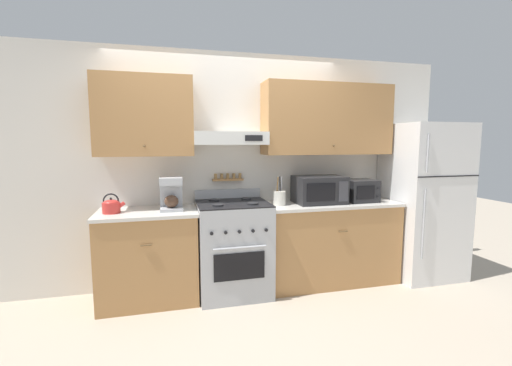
% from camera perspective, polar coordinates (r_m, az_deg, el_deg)
% --- Properties ---
extents(ground_plane, '(16.00, 16.00, 0.00)m').
position_cam_1_polar(ground_plane, '(3.57, -2.90, -19.48)').
color(ground_plane, '#B2A38E').
extents(wall_back, '(5.20, 0.46, 2.55)m').
position_cam_1_polar(wall_back, '(3.79, -2.82, 5.34)').
color(wall_back, silver).
rests_on(wall_back, ground_plane).
extents(counter_left, '(0.96, 0.62, 0.91)m').
position_cam_1_polar(counter_left, '(3.64, -17.42, -11.49)').
color(counter_left, '#AD7A47').
rests_on(counter_left, ground_plane).
extents(counter_right, '(1.50, 0.62, 0.91)m').
position_cam_1_polar(counter_right, '(4.03, 12.14, -9.55)').
color(counter_right, '#AD7A47').
rests_on(counter_right, ground_plane).
extents(stove_range, '(0.73, 0.68, 1.06)m').
position_cam_1_polar(stove_range, '(3.65, -3.82, -10.69)').
color(stove_range, '#ADAFB5').
rests_on(stove_range, ground_plane).
extents(refrigerator, '(0.79, 0.75, 1.79)m').
position_cam_1_polar(refrigerator, '(4.51, 26.05, -2.64)').
color(refrigerator, white).
rests_on(refrigerator, ground_plane).
extents(tea_kettle, '(0.21, 0.16, 0.19)m').
position_cam_1_polar(tea_kettle, '(3.53, -22.96, -3.52)').
color(tea_kettle, red).
rests_on(tea_kettle, counter_left).
extents(coffee_maker, '(0.22, 0.24, 0.33)m').
position_cam_1_polar(coffee_maker, '(3.50, -13.96, -1.71)').
color(coffee_maker, '#ADAFB5').
rests_on(coffee_maker, counter_left).
extents(microwave, '(0.53, 0.39, 0.30)m').
position_cam_1_polar(microwave, '(3.84, 10.47, -1.09)').
color(microwave, '#232326').
rests_on(microwave, counter_right).
extents(utensil_crock, '(0.14, 0.14, 0.31)m').
position_cam_1_polar(utensil_crock, '(3.66, 3.90, -2.45)').
color(utensil_crock, silver).
rests_on(utensil_crock, counter_right).
extents(toaster_oven, '(0.33, 0.31, 0.25)m').
position_cam_1_polar(toaster_oven, '(4.06, 17.01, -1.21)').
color(toaster_oven, '#232326').
rests_on(toaster_oven, counter_right).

